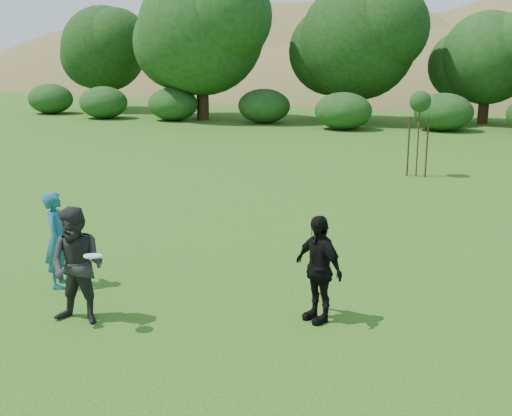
{
  "coord_description": "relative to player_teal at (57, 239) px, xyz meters",
  "views": [
    {
      "loc": [
        4.53,
        -8.42,
        4.12
      ],
      "look_at": [
        0.0,
        3.0,
        1.1
      ],
      "focal_mm": 45.0,
      "sensor_mm": 36.0,
      "label": 1
    }
  ],
  "objects": [
    {
      "name": "player_grey",
      "position": [
        1.32,
        -1.19,
        0.05
      ],
      "size": [
        0.97,
        0.8,
        1.84
      ],
      "primitive_type": "imported",
      "rotation": [
        0.0,
        0.0,
        0.12
      ],
      "color": "#262629",
      "rests_on": "ground"
    },
    {
      "name": "hillside",
      "position": [
        2.21,
        68.04,
        -12.84
      ],
      "size": [
        150.0,
        72.0,
        52.0
      ],
      "color": "olive",
      "rests_on": "ground"
    },
    {
      "name": "player_black",
      "position": [
        4.73,
        0.25,
        -0.02
      ],
      "size": [
        1.06,
        0.89,
        1.7
      ],
      "primitive_type": "imported",
      "rotation": [
        0.0,
        0.0,
        -0.57
      ],
      "color": "black",
      "rests_on": "ground"
    },
    {
      "name": "sapling",
      "position": [
        4.49,
        12.85,
        1.55
      ],
      "size": [
        0.7,
        0.7,
        2.85
      ],
      "color": "#3E2A18",
      "rests_on": "ground"
    },
    {
      "name": "player_teal",
      "position": [
        0.0,
        0.0,
        0.0
      ],
      "size": [
        0.64,
        0.75,
        1.74
      ],
      "primitive_type": "imported",
      "rotation": [
        0.0,
        0.0,
        2.0
      ],
      "color": "#1A5E75",
      "rests_on": "ground"
    },
    {
      "name": "tree_row",
      "position": [
        5.99,
        28.27,
        4.0
      ],
      "size": [
        53.92,
        10.38,
        9.62
      ],
      "color": "#3A2616",
      "rests_on": "ground"
    },
    {
      "name": "ground",
      "position": [
        2.77,
        -0.41,
        -0.87
      ],
      "size": [
        120.0,
        120.0,
        0.0
      ],
      "primitive_type": "plane",
      "color": "#19470C",
      "rests_on": "ground"
    },
    {
      "name": "frisbee",
      "position": [
        1.76,
        -1.38,
        0.32
      ],
      "size": [
        0.27,
        0.27,
        0.05
      ],
      "color": "white",
      "rests_on": "ground"
    }
  ]
}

